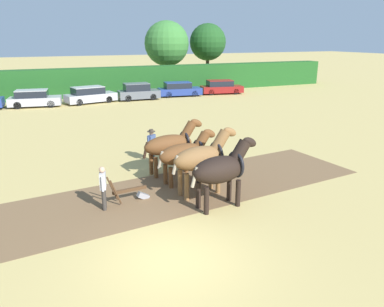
% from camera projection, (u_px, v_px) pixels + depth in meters
% --- Properties ---
extents(ground_plane, '(240.00, 240.00, 0.00)m').
position_uv_depth(ground_plane, '(172.00, 259.00, 10.14)').
color(ground_plane, tan).
extents(plowed_furrow_strip, '(21.34, 6.06, 0.01)m').
position_uv_depth(plowed_furrow_strip, '(114.00, 205.00, 13.46)').
color(plowed_furrow_strip, brown).
rests_on(plowed_furrow_strip, ground).
extents(hedgerow, '(63.44, 1.94, 2.81)m').
position_uv_depth(hedgerow, '(58.00, 84.00, 36.72)').
color(hedgerow, '#1E511E').
rests_on(hedgerow, ground).
extents(tree_center_left, '(5.38, 5.38, 7.72)m').
position_uv_depth(tree_center_left, '(167.00, 44.00, 45.23)').
color(tree_center_left, '#4C3823').
rests_on(tree_center_left, ground).
extents(tree_center, '(4.71, 4.71, 7.52)m').
position_uv_depth(tree_center, '(208.00, 42.00, 48.57)').
color(tree_center, '#423323').
rests_on(tree_center, ground).
extents(draft_horse_lead_left, '(2.73, 1.17, 2.48)m').
position_uv_depth(draft_horse_lead_left, '(222.00, 169.00, 12.92)').
color(draft_horse_lead_left, black).
rests_on(draft_horse_lead_left, ground).
extents(draft_horse_lead_right, '(2.85, 1.14, 2.56)m').
position_uv_depth(draft_horse_lead_right, '(202.00, 158.00, 14.01)').
color(draft_horse_lead_right, brown).
rests_on(draft_horse_lead_right, ground).
extents(draft_horse_trail_left, '(2.74, 1.10, 2.22)m').
position_uv_depth(draft_horse_trail_left, '(185.00, 154.00, 15.17)').
color(draft_horse_trail_left, brown).
rests_on(draft_horse_trail_left, ground).
extents(draft_horse_trail_right, '(2.95, 1.12, 2.39)m').
position_uv_depth(draft_horse_trail_right, '(171.00, 144.00, 16.25)').
color(draft_horse_trail_right, brown).
rests_on(draft_horse_trail_right, ground).
extents(plow, '(1.56, 0.49, 1.13)m').
position_uv_depth(plow, '(133.00, 193.00, 13.70)').
color(plow, '#4C331E').
rests_on(plow, ground).
extents(farmer_at_plow, '(0.30, 0.62, 1.57)m').
position_uv_depth(farmer_at_plow, '(103.00, 185.00, 12.86)').
color(farmer_at_plow, '#38332D').
rests_on(farmer_at_plow, ground).
extents(farmer_beside_team, '(0.51, 0.44, 1.59)m').
position_uv_depth(farmer_beside_team, '(152.00, 143.00, 17.89)').
color(farmer_beside_team, '#4C4C4C').
rests_on(farmer_beside_team, ground).
extents(parked_car_center_left, '(4.51, 2.51, 1.46)m').
position_uv_depth(parked_car_center_left, '(34.00, 99.00, 32.22)').
color(parked_car_center_left, '#A8A8B2').
rests_on(parked_car_center_left, ground).
extents(parked_car_center, '(4.75, 2.70, 1.49)m').
position_uv_depth(parked_car_center, '(90.00, 95.00, 34.07)').
color(parked_car_center, '#A8A8B2').
rests_on(parked_car_center, ground).
extents(parked_car_center_right, '(3.96, 1.90, 1.59)m').
position_uv_depth(parked_car_center_right, '(138.00, 92.00, 35.82)').
color(parked_car_center_right, '#565B66').
rests_on(parked_car_center_right, ground).
extents(parked_car_right, '(4.53, 2.33, 1.43)m').
position_uv_depth(parked_car_right, '(179.00, 89.00, 38.01)').
color(parked_car_right, navy).
rests_on(parked_car_right, ground).
extents(parked_car_far_right, '(4.62, 2.58, 1.45)m').
position_uv_depth(parked_car_far_right, '(221.00, 87.00, 39.60)').
color(parked_car_far_right, maroon).
rests_on(parked_car_far_right, ground).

